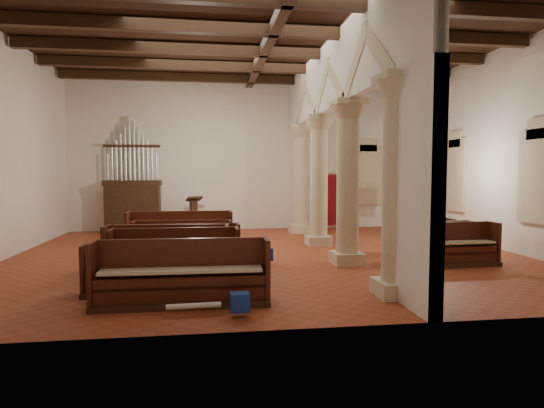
{
  "coord_description": "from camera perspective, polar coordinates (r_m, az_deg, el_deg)",
  "views": [
    {
      "loc": [
        -1.64,
        -12.42,
        2.3
      ],
      "look_at": [
        0.17,
        0.5,
        1.39
      ],
      "focal_mm": 30.0,
      "sensor_mm": 36.0,
      "label": 1
    }
  ],
  "objects": [
    {
      "name": "window_back",
      "position": [
        19.56,
        11.87,
        3.61
      ],
      "size": [
        1.0,
        0.03,
        2.2
      ],
      "primitive_type": "cube",
      "color": "#327259",
      "rests_on": "wall_back"
    },
    {
      "name": "nave_pew_2",
      "position": [
        10.3,
        -12.06,
        -7.0
      ],
      "size": [
        2.79,
        0.73,
        1.07
      ],
      "rotation": [
        0.0,
        0.0,
        -0.0
      ],
      "color": "#341E10",
      "rests_on": "floor"
    },
    {
      "name": "wall_back",
      "position": [
        18.5,
        -2.92,
        6.15
      ],
      "size": [
        14.0,
        0.02,
        6.0
      ],
      "primitive_type": "cube",
      "color": "white",
      "rests_on": "floor"
    },
    {
      "name": "aisle_pew_2",
      "position": [
        13.65,
        17.91,
        -4.51
      ],
      "size": [
        1.97,
        0.69,
        0.98
      ],
      "rotation": [
        0.0,
        0.0,
        -0.02
      ],
      "color": "#341E10",
      "rests_on": "floor"
    },
    {
      "name": "tube_heater_b",
      "position": [
        9.67,
        -7.35,
        -8.84
      ],
      "size": [
        0.97,
        0.46,
        0.1
      ],
      "primitive_type": "cylinder",
      "rotation": [
        0.0,
        1.57,
        -0.38
      ],
      "color": "white",
      "rests_on": "floor"
    },
    {
      "name": "aisle_pew_0",
      "position": [
        12.28,
        22.53,
        -5.42
      ],
      "size": [
        1.86,
        0.76,
        1.06
      ],
      "rotation": [
        0.0,
        0.0,
        0.03
      ],
      "color": "#341E10",
      "rests_on": "floor"
    },
    {
      "name": "window_right_b",
      "position": [
        17.23,
        22.06,
        3.36
      ],
      "size": [
        0.03,
        1.0,
        2.2
      ],
      "primitive_type": "cube",
      "color": "#327259",
      "rests_on": "wall_right"
    },
    {
      "name": "tube_heater_a",
      "position": [
        7.59,
        -9.79,
        -12.48
      ],
      "size": [
        0.88,
        0.13,
        0.09
      ],
      "primitive_type": "cylinder",
      "rotation": [
        0.0,
        1.57,
        0.05
      ],
      "color": "silver",
      "rests_on": "floor"
    },
    {
      "name": "hymnal_box_c",
      "position": [
        11.44,
        -0.76,
        -6.31
      ],
      "size": [
        0.34,
        0.29,
        0.31
      ],
      "primitive_type": "cube",
      "rotation": [
        0.0,
        0.0,
        0.1
      ],
      "color": "navy",
      "rests_on": "floor"
    },
    {
      "name": "nave_pew_1",
      "position": [
        9.12,
        -13.39,
        -8.71
      ],
      "size": [
        3.0,
        0.8,
        0.96
      ],
      "rotation": [
        0.0,
        0.0,
        0.06
      ],
      "color": "#341E10",
      "rests_on": "floor"
    },
    {
      "name": "hymnal_box_a",
      "position": [
        7.38,
        -4.07,
        -12.18
      ],
      "size": [
        0.31,
        0.26,
        0.3
      ],
      "primitive_type": "cube",
      "rotation": [
        0.0,
        0.0,
        0.05
      ],
      "color": "navy",
      "rests_on": "floor"
    },
    {
      "name": "nave_pew_3",
      "position": [
        11.05,
        -13.01,
        -6.29
      ],
      "size": [
        2.93,
        0.89,
        1.06
      ],
      "rotation": [
        0.0,
        0.0,
        -0.06
      ],
      "color": "#341E10",
      "rests_on": "floor"
    },
    {
      "name": "ceiling",
      "position": [
        13.06,
        -0.48,
        20.44
      ],
      "size": [
        14.0,
        14.0,
        0.0
      ],
      "primitive_type": "plane",
      "rotation": [
        3.14,
        0.0,
        0.0
      ],
      "color": "black",
      "rests_on": "wall_back"
    },
    {
      "name": "dossal_curtain",
      "position": [
        19.08,
        7.65,
        0.54
      ],
      "size": [
        1.8,
        0.07,
        2.17
      ],
      "color": "maroon",
      "rests_on": "floor"
    },
    {
      "name": "hymnal_box_b",
      "position": [
        9.96,
        -6.97,
        -7.95
      ],
      "size": [
        0.34,
        0.3,
        0.3
      ],
      "primitive_type": "cube",
      "rotation": [
        0.0,
        0.0,
        0.22
      ],
      "color": "navy",
      "rests_on": "floor"
    },
    {
      "name": "nave_pew_6",
      "position": [
        13.71,
        -11.44,
        -4.14
      ],
      "size": [
        3.08,
        0.83,
        1.15
      ],
      "rotation": [
        0.0,
        0.0,
        -0.02
      ],
      "color": "#341E10",
      "rests_on": "floor"
    },
    {
      "name": "pipe_organ",
      "position": [
        18.17,
        -17.04,
        0.88
      ],
      "size": [
        2.1,
        0.85,
        4.4
      ],
      "color": "#341E10",
      "rests_on": "floor"
    },
    {
      "name": "nave_pew_5",
      "position": [
        12.88,
        -11.17,
        -4.95
      ],
      "size": [
        2.73,
        0.75,
        0.96
      ],
      "rotation": [
        0.0,
        0.0,
        -0.04
      ],
      "color": "#341E10",
      "rests_on": "floor"
    },
    {
      "name": "aisle_pew_1",
      "position": [
        13.04,
        20.27,
        -4.93
      ],
      "size": [
        1.87,
        0.74,
        1.0
      ],
      "rotation": [
        0.0,
        0.0,
        -0.04
      ],
      "color": "#341E10",
      "rests_on": "floor"
    },
    {
      "name": "ceiling_beams",
      "position": [
        13.01,
        -0.48,
        19.68
      ],
      "size": [
        13.8,
        11.8,
        0.3
      ],
      "primitive_type": null,
      "color": "#341E10",
      "rests_on": "wall_back"
    },
    {
      "name": "floor",
      "position": [
        12.74,
        -0.46,
        -6.42
      ],
      "size": [
        14.0,
        14.0,
        0.0
      ],
      "primitive_type": "plane",
      "color": "#92391F",
      "rests_on": "ground"
    },
    {
      "name": "nave_pew_0",
      "position": [
        8.18,
        -11.22,
        -9.73
      ],
      "size": [
        3.04,
        0.81,
        1.13
      ],
      "rotation": [
        0.0,
        0.0,
        -0.02
      ],
      "color": "#341E10",
      "rests_on": "floor"
    },
    {
      "name": "processional_banner",
      "position": [
        17.76,
        14.65,
        -1.12
      ],
      "size": [
        0.48,
        0.62,
        2.12
      ],
      "rotation": [
        0.0,
        0.0,
        -0.17
      ],
      "color": "#341E10",
      "rests_on": "floor"
    },
    {
      "name": "window_right_a",
      "position": [
        13.91,
        30.34,
        3.02
      ],
      "size": [
        0.03,
        1.0,
        2.2
      ],
      "primitive_type": "cube",
      "color": "#327259",
      "rests_on": "wall_right"
    },
    {
      "name": "wall_front",
      "position": [
        6.66,
        6.42,
        9.97
      ],
      "size": [
        14.0,
        0.02,
        6.0
      ],
      "primitive_type": "cube",
      "color": "white",
      "rests_on": "floor"
    },
    {
      "name": "nave_pew_4",
      "position": [
        11.7,
        -11.68,
        -5.81
      ],
      "size": [
        3.09,
        0.67,
        1.0
      ],
      "rotation": [
        0.0,
        0.0,
        0.0
      ],
      "color": "#341E10",
      "rests_on": "floor"
    },
    {
      "name": "wall_right",
      "position": [
        15.15,
        26.97,
        6.2
      ],
      "size": [
        0.02,
        12.0,
        6.0
      ],
      "primitive_type": "cube",
      "color": "white",
      "rests_on": "floor"
    },
    {
      "name": "arcade",
      "position": [
        12.95,
        7.56,
        9.54
      ],
      "size": [
        0.9,
        11.9,
        6.0
      ],
      "color": "beige",
      "rests_on": "floor"
    },
    {
      "name": "nave_pew_7",
      "position": [
        14.42,
        -11.17,
        -3.82
      ],
      "size": [
        3.07,
        0.84,
        1.09
      ],
      "rotation": [
        0.0,
        0.0,
        -0.04
      ],
      "color": "#341E10",
      "rests_on": "floor"
    },
    {
      "name": "lectern",
      "position": [
        17.86,
        -9.81,
        -1.61
      ],
      "size": [
        0.68,
        0.72,
        1.4
      ],
      "rotation": [
        0.0,
        0.0,
        0.37
      ],
      "color": "#3D2813",
      "rests_on": "floor"
    }
  ]
}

